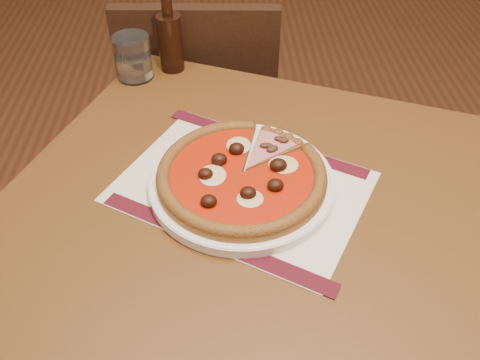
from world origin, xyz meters
The scene contains 8 objects.
table centered at (-0.50, 0.03, 0.65)m, with size 1.04×1.04×0.75m.
chair_far centered at (-0.58, 0.67, 0.49)m, with size 0.43×0.43×0.86m.
placemat centered at (-0.50, 0.07, 0.75)m, with size 0.41×0.29×0.00m, color beige.
plate centered at (-0.50, 0.07, 0.76)m, with size 0.32×0.32×0.02m, color white.
pizza centered at (-0.50, 0.07, 0.78)m, with size 0.29×0.29×0.04m.
ham_slice centered at (-0.43, 0.14, 0.78)m, with size 0.11×0.13×0.02m.
water_glass centered at (-0.72, 0.45, 0.80)m, with size 0.08×0.08×0.10m, color white.
bottle centered at (-0.64, 0.48, 0.82)m, with size 0.06×0.06×0.19m.
Camera 1 is at (-0.53, -0.58, 1.36)m, focal length 38.00 mm.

